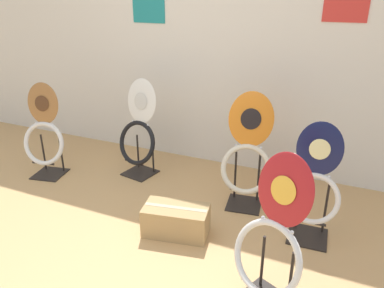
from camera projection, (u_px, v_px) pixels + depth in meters
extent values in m
plane|color=tan|center=(73.00, 288.00, 2.28)|extent=(14.00, 14.00, 0.00)
cube|color=silver|center=(203.00, 33.00, 3.54)|extent=(8.00, 0.06, 2.60)
cylinder|color=black|center=(262.00, 261.00, 2.23)|extent=(0.02, 0.02, 0.35)
cylinder|color=black|center=(291.00, 278.00, 2.10)|extent=(0.02, 0.02, 0.35)
torus|color=silver|center=(266.00, 258.00, 2.04)|extent=(0.47, 0.34, 0.41)
ellipsoid|color=#AD1E23|center=(285.00, 190.00, 1.96)|extent=(0.35, 0.23, 0.41)
ellipsoid|color=yellow|center=(283.00, 190.00, 1.95)|extent=(0.15, 0.09, 0.15)
sphere|color=silver|center=(263.00, 218.00, 2.08)|extent=(0.02, 0.02, 0.02)
sphere|color=silver|center=(292.00, 233.00, 1.95)|extent=(0.02, 0.02, 0.02)
cube|color=black|center=(140.00, 173.00, 3.70)|extent=(0.33, 0.33, 0.01)
cylinder|color=black|center=(138.00, 151.00, 3.75)|extent=(0.02, 0.02, 0.35)
cylinder|color=black|center=(153.00, 156.00, 3.65)|extent=(0.02, 0.02, 0.35)
cylinder|color=black|center=(134.00, 162.00, 3.58)|extent=(0.22, 0.06, 0.02)
torus|color=black|center=(137.00, 143.00, 3.56)|extent=(0.45, 0.26, 0.42)
ellipsoid|color=white|center=(142.00, 101.00, 3.48)|extent=(0.35, 0.15, 0.42)
ellipsoid|color=silver|center=(141.00, 101.00, 3.47)|extent=(0.16, 0.06, 0.16)
sphere|color=silver|center=(133.00, 121.00, 3.58)|extent=(0.02, 0.02, 0.02)
sphere|color=silver|center=(148.00, 125.00, 3.48)|extent=(0.02, 0.02, 0.02)
cube|color=black|center=(307.00, 236.00, 2.75)|extent=(0.29, 0.29, 0.01)
cylinder|color=black|center=(298.00, 203.00, 2.78)|extent=(0.02, 0.02, 0.42)
cylinder|color=black|center=(326.00, 208.00, 2.72)|extent=(0.02, 0.02, 0.42)
cylinder|color=black|center=(309.00, 222.00, 2.62)|extent=(0.22, 0.03, 0.02)
torus|color=silver|center=(313.00, 198.00, 2.60)|extent=(0.38, 0.17, 0.36)
ellipsoid|color=#141942|center=(320.00, 149.00, 2.54)|extent=(0.31, 0.09, 0.38)
ellipsoid|color=beige|center=(320.00, 149.00, 2.52)|extent=(0.14, 0.03, 0.14)
sphere|color=silver|center=(303.00, 173.00, 2.61)|extent=(0.02, 0.02, 0.02)
sphere|color=silver|center=(329.00, 177.00, 2.56)|extent=(0.02, 0.02, 0.02)
cube|color=black|center=(244.00, 204.00, 3.16)|extent=(0.32, 0.32, 0.01)
cylinder|color=black|center=(235.00, 175.00, 3.18)|extent=(0.02, 0.02, 0.43)
cylinder|color=black|center=(258.00, 178.00, 3.13)|extent=(0.02, 0.02, 0.43)
cylinder|color=black|center=(244.00, 190.00, 3.03)|extent=(0.22, 0.05, 0.02)
torus|color=beige|center=(246.00, 169.00, 3.01)|extent=(0.44, 0.29, 0.38)
ellipsoid|color=orange|center=(251.00, 119.00, 3.01)|extent=(0.39, 0.21, 0.43)
ellipsoid|color=black|center=(251.00, 119.00, 3.00)|extent=(0.17, 0.08, 0.16)
sphere|color=silver|center=(236.00, 145.00, 3.05)|extent=(0.02, 0.02, 0.02)
sphere|color=silver|center=(261.00, 148.00, 3.00)|extent=(0.02, 0.02, 0.02)
cube|color=black|center=(50.00, 174.00, 3.67)|extent=(0.33, 0.33, 0.01)
cylinder|color=black|center=(43.00, 152.00, 3.70)|extent=(0.02, 0.02, 0.37)
cylinder|color=black|center=(61.00, 154.00, 3.66)|extent=(0.02, 0.02, 0.37)
cylinder|color=black|center=(43.00, 163.00, 3.55)|extent=(0.22, 0.06, 0.02)
torus|color=silver|center=(44.00, 144.00, 3.53)|extent=(0.44, 0.25, 0.41)
ellipsoid|color=#936033|center=(43.00, 103.00, 3.46)|extent=(0.33, 0.14, 0.39)
ellipsoid|color=#4C2D19|center=(42.00, 104.00, 3.45)|extent=(0.14, 0.05, 0.15)
sphere|color=silver|center=(36.00, 123.00, 3.53)|extent=(0.02, 0.02, 0.02)
sphere|color=silver|center=(53.00, 124.00, 3.49)|extent=(0.02, 0.02, 0.02)
cube|color=tan|center=(176.00, 220.00, 2.76)|extent=(0.51, 0.33, 0.22)
cube|color=#B7AD89|center=(176.00, 207.00, 2.71)|extent=(0.46, 0.12, 0.00)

